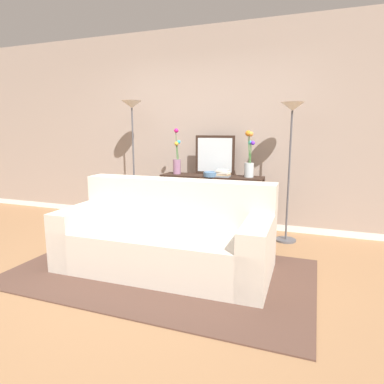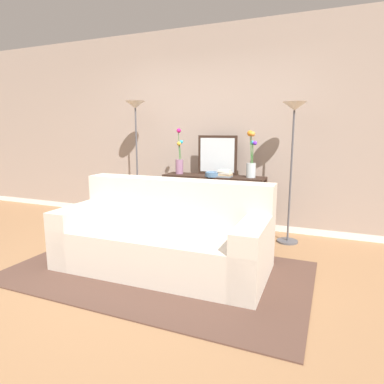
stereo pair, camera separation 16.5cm
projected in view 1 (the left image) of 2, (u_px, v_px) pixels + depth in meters
name	position (u px, v px, depth m)	size (l,w,h in m)	color
ground_plane	(124.00, 279.00, 3.21)	(16.00, 16.00, 0.02)	#936B47
back_wall	(199.00, 129.00, 4.96)	(12.00, 0.15, 2.83)	white
area_rug	(161.00, 272.00, 3.33)	(2.91, 1.71, 0.01)	#51382D
couch	(167.00, 238.00, 3.43)	(2.12, 1.01, 0.88)	beige
console_table	(211.00, 193.00, 4.61)	(1.40, 0.35, 0.79)	black
floor_lamp_left	(132.00, 129.00, 4.80)	(0.28, 0.28, 1.81)	#4C4C51
floor_lamp_right	(291.00, 133.00, 4.06)	(0.28, 0.28, 1.73)	#4C4C51
wall_mirror	(215.00, 155.00, 4.66)	(0.56, 0.02, 0.54)	black
vase_tall_flowers	(177.00, 161.00, 4.70)	(0.11, 0.12, 0.63)	gray
vase_short_flowers	(249.00, 161.00, 4.37)	(0.13, 0.14, 0.61)	silver
fruit_bowl	(210.00, 174.00, 4.46)	(0.19, 0.19, 0.06)	#4C7093
book_stack	(222.00, 174.00, 4.43)	(0.22, 0.16, 0.10)	slate
book_row_under_console	(187.00, 225.00, 4.83)	(0.43, 0.17, 0.13)	navy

